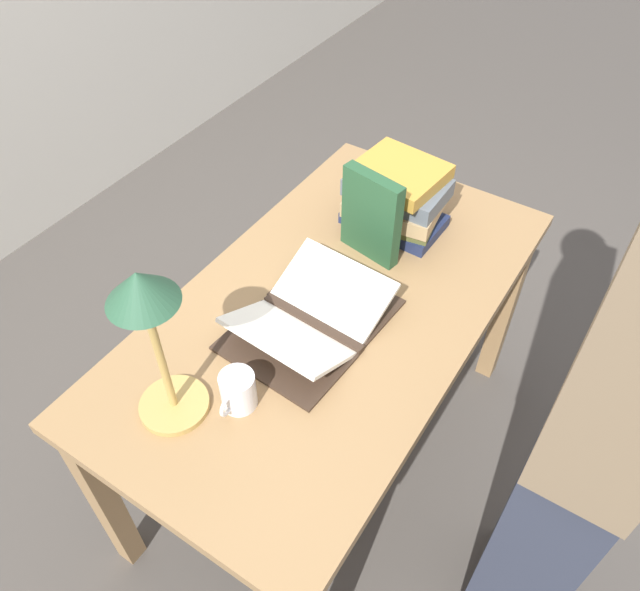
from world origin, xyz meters
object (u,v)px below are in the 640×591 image
Objects in this scene: book_stack_tall at (396,197)px; reading_lamp at (149,318)px; open_book at (311,318)px; person_reader at (603,428)px; coffee_mug at (238,391)px; book_standing_upright at (371,216)px.

book_stack_tall is 0.67× the size of reading_lamp.
person_reader reaches higher than open_book.
reading_lamp is 0.24× the size of person_reader.
coffee_mug is at bearing -68.86° from person_reader.
person_reader is (-0.49, -0.72, 0.05)m from book_stack_tall.
book_stack_tall is at bearing 10.50° from book_standing_upright.
reading_lamp reaches higher than coffee_mug.
open_book is 0.34m from book_standing_upright.
reading_lamp is (-0.38, 0.12, 0.28)m from open_book.
reading_lamp reaches higher than open_book.
book_standing_upright is (0.32, 0.02, 0.10)m from open_book.
book_standing_upright is 0.62× the size of reading_lamp.
book_standing_upright reaches higher than book_stack_tall.
person_reader reaches higher than book_stack_tall.
book_stack_tall reaches higher than open_book.
reading_lamp is at bearing -178.30° from book_standing_upright.
reading_lamp is at bearing 126.97° from coffee_mug.
book_standing_upright is 0.62m from coffee_mug.
person_reader reaches higher than book_standing_upright.
book_standing_upright is at bearing 6.67° from open_book.
book_standing_upright reaches higher than open_book.
book_stack_tall is 0.15m from book_standing_upright.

